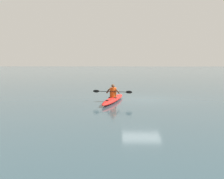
# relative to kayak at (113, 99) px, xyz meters

# --- Properties ---
(ground_plane) EXTENTS (160.00, 160.00, 0.00)m
(ground_plane) POSITION_rel_kayak_xyz_m (-1.83, -0.98, -0.15)
(ground_plane) COLOR #334C56
(kayak) EXTENTS (1.54, 4.73, 0.30)m
(kayak) POSITION_rel_kayak_xyz_m (0.00, 0.00, 0.00)
(kayak) COLOR red
(kayak) RESTS_ON ground
(kayaker) EXTENTS (2.40, 0.67, 0.79)m
(kayaker) POSITION_rel_kayak_xyz_m (0.00, 0.01, 0.48)
(kayaker) COLOR #E04C14
(kayaker) RESTS_ON kayak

